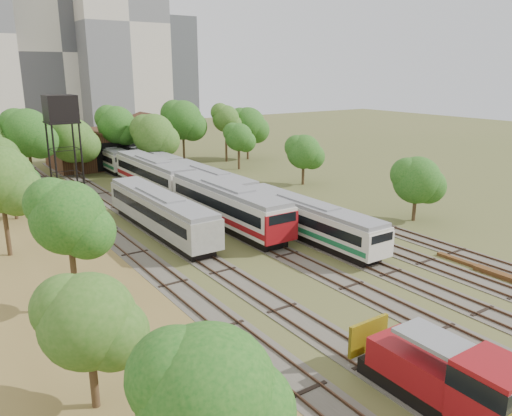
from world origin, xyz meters
TOP-DOWN VIEW (x-y plane):
  - ground at (0.00, 0.00)m, footprint 240.00×240.00m
  - dry_grass_patch at (-18.00, 8.00)m, footprint 14.00×60.00m
  - tracks at (-0.67, 25.00)m, footprint 24.60×80.00m
  - railcar_red_set at (-2.00, 28.35)m, footprint 3.24×34.57m
  - railcar_green_set at (2.00, 30.22)m, footprint 2.73×52.07m
  - railcar_rear at (-2.00, 55.60)m, footprint 2.78×16.08m
  - shunter_locomotive at (-8.00, -8.77)m, footprint 2.62×8.10m
  - old_grey_coach at (-8.00, 21.55)m, footprint 2.96×18.00m
  - water_tower at (-11.45, 39.98)m, footprint 3.40×3.40m
  - rail_pile_far at (8.20, -0.12)m, footprint 0.47×7.50m
  - maintenance_shed at (-1.00, 57.98)m, footprint 16.45×11.55m
  - tree_band_left at (-19.71, 24.92)m, footprint 8.57×64.09m
  - tree_band_far at (-0.44, 50.47)m, footprint 44.72×11.24m
  - tree_band_right at (14.74, 26.35)m, footprint 5.75×36.71m
  - tower_centre at (2.00, 100.00)m, footprint 20.00×18.00m
  - tower_right at (14.00, 92.00)m, footprint 18.00×16.00m
  - tower_far_right at (34.00, 110.00)m, footprint 12.00×12.00m

SIDE VIEW (x-z plane):
  - ground at x=0.00m, z-range 0.00..0.00m
  - dry_grass_patch at x=-18.00m, z-range 0.00..0.04m
  - tracks at x=-0.67m, z-range -0.05..0.14m
  - rail_pile_far at x=8.20m, z-range 0.00..0.24m
  - shunter_locomotive at x=-8.00m, z-range -0.08..3.35m
  - railcar_green_set at x=2.00m, z-range 0.10..3.46m
  - railcar_rear at x=-2.00m, z-range 0.10..3.53m
  - old_grey_coach at x=-8.00m, z-range 0.17..3.82m
  - railcar_red_set at x=-2.00m, z-range 0.12..4.13m
  - maintenance_shed at x=-1.00m, z-range -0.87..6.70m
  - tree_band_right at x=14.74m, z-range 0.91..7.81m
  - tree_band_left at x=-19.71m, z-range 0.82..9.67m
  - tree_band_far at x=-0.44m, z-range 1.17..11.11m
  - water_tower at x=-11.45m, z-range 4.04..15.79m
  - tower_far_right at x=34.00m, z-range 0.00..28.00m
  - tower_centre at x=2.00m, z-range 0.00..36.00m
  - tower_right at x=14.00m, z-range 0.00..48.00m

